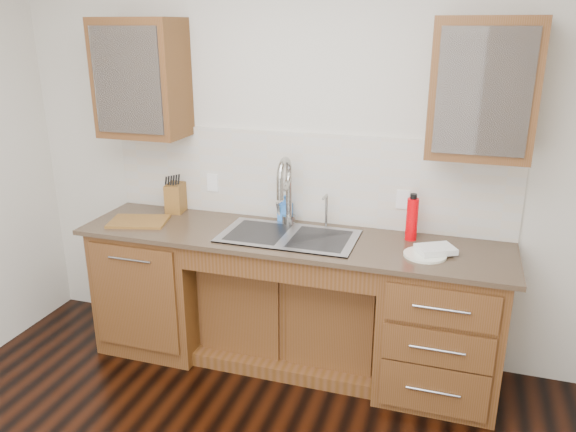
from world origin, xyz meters
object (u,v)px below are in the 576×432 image
(water_bottle, at_px, (412,219))
(cutting_board, at_px, (139,221))
(plate, at_px, (425,255))
(knife_block, at_px, (176,197))
(soap_bottle, at_px, (285,208))

(water_bottle, xyz_separation_m, cutting_board, (-1.75, -0.23, -0.12))
(plate, bearing_deg, knife_block, 170.07)
(soap_bottle, xyz_separation_m, plate, (0.94, -0.33, -0.08))
(water_bottle, distance_m, plate, 0.29)
(soap_bottle, xyz_separation_m, knife_block, (-0.79, -0.02, 0.01))
(knife_block, xyz_separation_m, cutting_board, (-0.13, -0.30, -0.09))
(soap_bottle, bearing_deg, water_bottle, -1.86)
(cutting_board, bearing_deg, knife_block, 67.01)
(knife_block, height_order, cutting_board, knife_block)
(plate, distance_m, cutting_board, 1.86)
(knife_block, bearing_deg, cutting_board, -120.76)
(soap_bottle, distance_m, cutting_board, 0.98)
(soap_bottle, bearing_deg, cutting_board, -156.53)
(soap_bottle, height_order, plate, soap_bottle)
(water_bottle, bearing_deg, plate, -66.07)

